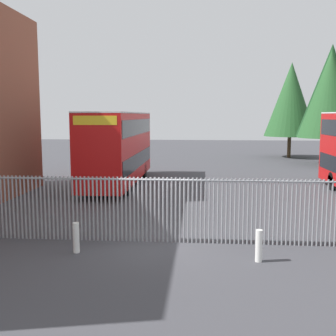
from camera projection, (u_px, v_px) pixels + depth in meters
The scene contains 8 objects.
ground_plane at pixel (174, 196), 21.69m from camera, with size 100.00×100.00×0.00m, color #3D3D42.
palisade_fence at pixel (157, 208), 13.64m from camera, with size 15.65×0.14×2.35m.
double_decker_bus_behind_fence_left at pixel (118, 145), 24.93m from camera, with size 2.54×10.81×4.42m.
bollard_near_left at pixel (76, 238), 12.67m from camera, with size 0.20×0.20×0.95m, color silver.
bollard_center_front at pixel (259, 246), 11.87m from camera, with size 0.20×0.20×0.95m, color silver.
tree_tall_back at pixel (331, 91), 35.13m from camera, with size 5.50×5.50×10.27m.
tree_short_side at pixel (330, 94), 34.13m from camera, with size 5.07×5.07×9.62m.
tree_mid_row at pixel (291, 100), 40.86m from camera, with size 5.11×5.11×9.46m.
Camera 1 is at (1.44, -13.28, 4.23)m, focal length 43.79 mm.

